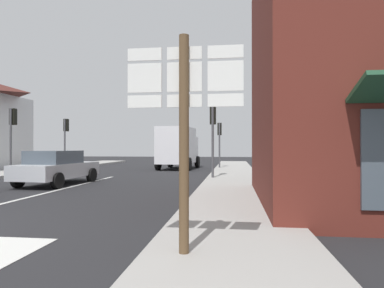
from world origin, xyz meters
name	(u,v)px	position (x,y,z in m)	size (l,w,h in m)	color
ground_plane	(97,181)	(0.00, 10.00, 0.00)	(80.00, 80.00, 0.00)	#232326
sidewalk_right	(234,186)	(6.58, 8.00, 0.07)	(2.64, 44.00, 0.14)	#9E9B96
lane_centre_stripe	(53,191)	(0.00, 6.00, 0.01)	(0.16, 12.00, 0.01)	silver
sedan_far	(57,167)	(-1.01, 8.07, 0.76)	(2.21, 4.31, 1.47)	#B7BABF
delivery_truck	(178,147)	(2.49, 18.89, 1.65)	(2.77, 5.14, 3.05)	silver
route_sign_post	(184,120)	(5.86, -0.78, 2.00)	(1.66, 0.14, 3.20)	brown
traffic_light_far_right	(220,135)	(5.55, 18.98, 2.52)	(0.30, 0.49, 3.41)	#47474C
traffic_light_far_left	(66,132)	(-5.55, 17.40, 2.72)	(0.30, 0.49, 3.68)	#47474C
traffic_light_near_right	(213,125)	(5.55, 10.95, 2.70)	(0.30, 0.49, 3.65)	#47474C
traffic_light_near_left	(12,126)	(-5.55, 11.52, 2.78)	(0.30, 0.49, 3.76)	#47474C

